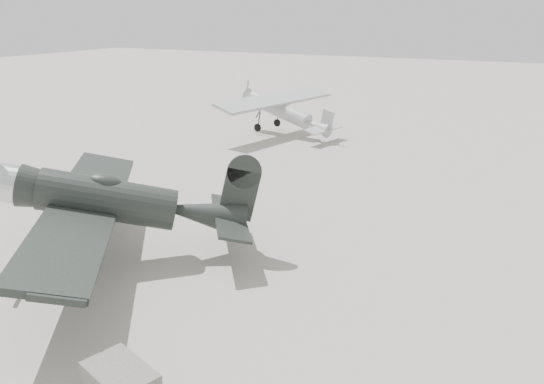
{
  "coord_description": "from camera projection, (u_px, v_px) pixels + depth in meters",
  "views": [
    {
      "loc": [
        6.72,
        -16.34,
        7.81
      ],
      "look_at": [
        -1.43,
        0.26,
        1.5
      ],
      "focal_mm": 35.0,
      "sensor_mm": 36.0,
      "label": 1
    }
  ],
  "objects": [
    {
      "name": "ground",
      "position": [
        304.0,
        239.0,
        19.2
      ],
      "size": [
        160.0,
        160.0,
        0.0
      ],
      "primitive_type": "plane",
      "color": "gray",
      "rests_on": "ground"
    },
    {
      "name": "sign_board",
      "position": [
        79.0,
        200.0,
        20.57
      ],
      "size": [
        0.12,
        1.0,
        1.44
      ],
      "rotation": [
        0.0,
        0.0,
        0.05
      ],
      "color": "#333333",
      "rests_on": "ground"
    },
    {
      "name": "highwing_monoplane",
      "position": [
        283.0,
        107.0,
        34.87
      ],
      "size": [
        7.38,
        10.31,
        2.92
      ],
      "rotation": [
        0.0,
        0.23,
        -0.25
      ],
      "color": "#939697",
      "rests_on": "ground"
    },
    {
      "name": "lowwing_monoplane",
      "position": [
        121.0,
        203.0,
        17.03
      ],
      "size": [
        9.53,
        10.58,
        3.76
      ],
      "rotation": [
        0.0,
        0.24,
        0.62
      ],
      "color": "black",
      "rests_on": "ground"
    }
  ]
}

